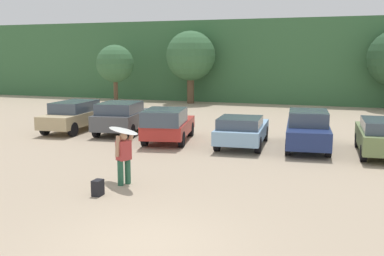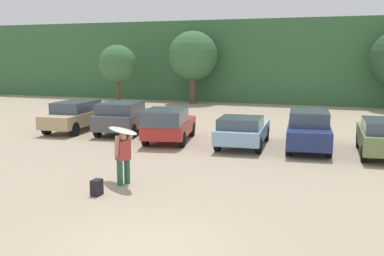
{
  "view_description": "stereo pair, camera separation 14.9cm",
  "coord_description": "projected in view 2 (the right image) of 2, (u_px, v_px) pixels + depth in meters",
  "views": [
    {
      "loc": [
        3.9,
        -8.18,
        3.91
      ],
      "look_at": [
        -1.38,
        6.92,
        1.35
      ],
      "focal_mm": 42.63,
      "sensor_mm": 36.0,
      "label": 1
    },
    {
      "loc": [
        4.04,
        -8.13,
        3.91
      ],
      "look_at": [
        -1.38,
        6.92,
        1.35
      ],
      "focal_mm": 42.63,
      "sensor_mm": 36.0,
      "label": 2
    }
  ],
  "objects": [
    {
      "name": "parked_car_navy",
      "position": [
        309.0,
        129.0,
        19.14
      ],
      "size": [
        2.2,
        4.86,
        1.62
      ],
      "rotation": [
        0.0,
        0.0,
        1.68
      ],
      "color": "navy",
      "rests_on": "ground_plane"
    },
    {
      "name": "tree_far_right",
      "position": [
        193.0,
        56.0,
        36.88
      ],
      "size": [
        4.01,
        4.01,
        5.86
      ],
      "color": "brown",
      "rests_on": "ground_plane"
    },
    {
      "name": "hillside_ridge",
      "position": [
        310.0,
        61.0,
        41.05
      ],
      "size": [
        108.0,
        12.0,
        6.79
      ],
      "primitive_type": "cube",
      "color": "#38663D",
      "rests_on": "ground_plane"
    },
    {
      "name": "parked_car_red",
      "position": [
        168.0,
        124.0,
        20.58
      ],
      "size": [
        2.56,
        4.48,
        1.57
      ],
      "rotation": [
        0.0,
        0.0,
        1.76
      ],
      "color": "#B72D28",
      "rests_on": "ground_plane"
    },
    {
      "name": "parked_car_sky_blue",
      "position": [
        243.0,
        130.0,
        19.62
      ],
      "size": [
        2.21,
        4.45,
        1.35
      ],
      "rotation": [
        0.0,
        0.0,
        1.65
      ],
      "color": "#84ADD1",
      "rests_on": "ground_plane"
    },
    {
      "name": "parked_car_dark_gray",
      "position": [
        123.0,
        117.0,
        22.83
      ],
      "size": [
        2.48,
        4.16,
        1.61
      ],
      "rotation": [
        0.0,
        0.0,
        1.71
      ],
      "color": "#4C4F54",
      "rests_on": "ground_plane"
    },
    {
      "name": "tree_center_left",
      "position": [
        118.0,
        64.0,
        37.31
      ],
      "size": [
        3.06,
        3.06,
        4.76
      ],
      "color": "brown",
      "rests_on": "ground_plane"
    },
    {
      "name": "surfboard_white",
      "position": [
        122.0,
        131.0,
        13.85
      ],
      "size": [
        1.73,
        1.52,
        0.08
      ],
      "rotation": [
        0.0,
        0.0,
        2.47
      ],
      "color": "white"
    },
    {
      "name": "parked_car_tan",
      "position": [
        76.0,
        115.0,
        23.71
      ],
      "size": [
        2.04,
        4.56,
        1.55
      ],
      "rotation": [
        0.0,
        0.0,
        1.65
      ],
      "color": "tan",
      "rests_on": "ground_plane"
    },
    {
      "name": "backpack_dropped",
      "position": [
        97.0,
        187.0,
        12.83
      ],
      "size": [
        0.24,
        0.34,
        0.45
      ],
      "color": "black",
      "rests_on": "ground_plane"
    },
    {
      "name": "person_adult",
      "position": [
        123.0,
        155.0,
        13.82
      ],
      "size": [
        0.44,
        0.69,
        1.61
      ],
      "rotation": [
        0.0,
        0.0,
        2.71
      ],
      "color": "#26593F",
      "rests_on": "ground_plane"
    },
    {
      "name": "ground_plane",
      "position": [
        142.0,
        244.0,
        9.52
      ],
      "size": [
        120.0,
        120.0,
        0.0
      ],
      "primitive_type": "plane",
      "color": "tan"
    }
  ]
}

